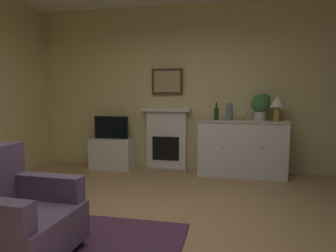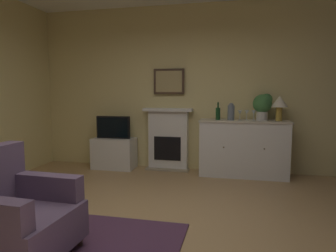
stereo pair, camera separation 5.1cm
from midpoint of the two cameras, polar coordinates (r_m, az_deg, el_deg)
ground_plane at (r=3.01m, az=-5.33°, el=-21.73°), size 5.60×5.58×0.10m
wall_rear at (r=5.36m, az=3.24°, el=7.16°), size 5.60×0.06×2.90m
fireplace_unit at (r=5.36m, az=-0.53°, el=-2.49°), size 0.87×0.30×1.10m
framed_picture at (r=5.34m, az=-0.44°, el=8.48°), size 0.55×0.04×0.45m
sideboard_cabinet at (r=5.08m, az=13.58°, el=-4.10°), size 1.44×0.49×0.93m
table_lamp at (r=5.05m, az=19.87°, el=4.11°), size 0.26×0.26×0.40m
wine_bottle at (r=4.99m, az=8.91°, el=2.41°), size 0.08×0.08×0.29m
wine_glass_left at (r=4.96m, az=12.95°, el=2.46°), size 0.07×0.07×0.16m
wine_glass_center at (r=5.02m, az=14.20°, el=2.48°), size 0.07×0.07×0.16m
wine_glass_right at (r=5.04m, az=15.44°, el=2.45°), size 0.07×0.07×0.16m
vase_decorative at (r=4.96m, az=11.33°, el=2.70°), size 0.11×0.11×0.28m
tv_cabinet at (r=5.54m, az=-10.83°, el=-5.15°), size 0.75×0.42×0.56m
tv_set at (r=5.45m, az=-11.03°, el=-0.27°), size 0.62×0.07×0.40m
potted_plant_small at (r=5.07m, az=17.06°, el=3.95°), size 0.30×0.30×0.43m
armchair at (r=2.81m, az=-27.92°, el=-14.93°), size 0.84×0.81×0.92m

